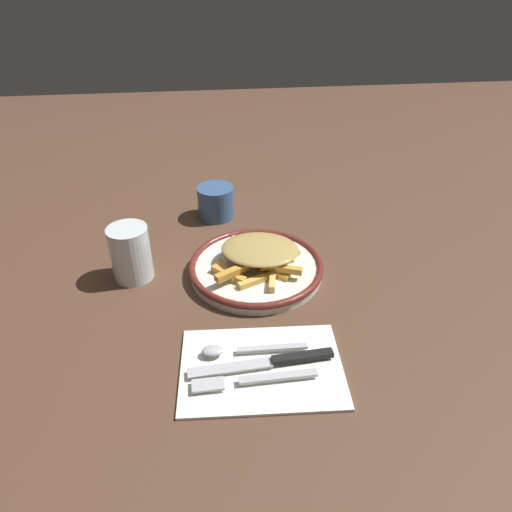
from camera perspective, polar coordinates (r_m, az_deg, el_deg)
ground_plane at (r=0.86m, az=0.00°, el=-2.10°), size 2.60×2.60×0.00m
plate at (r=0.85m, az=0.00°, el=-1.40°), size 0.25×0.25×0.02m
fries_heap at (r=0.84m, az=0.43°, el=0.32°), size 0.16×0.17×0.04m
napkin at (r=0.68m, az=0.69°, el=-13.41°), size 0.17×0.24×0.01m
fork at (r=0.66m, az=-0.07°, el=-14.89°), size 0.02×0.18×0.01m
knife at (r=0.68m, az=2.30°, el=-12.74°), size 0.03×0.21×0.01m
spoon at (r=0.69m, az=-2.54°, el=-11.41°), size 0.02×0.15×0.01m
water_glass at (r=0.85m, az=-15.13°, el=0.34°), size 0.07×0.07×0.10m
coffee_mug at (r=1.03m, az=-4.94°, el=6.65°), size 0.10×0.08×0.07m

